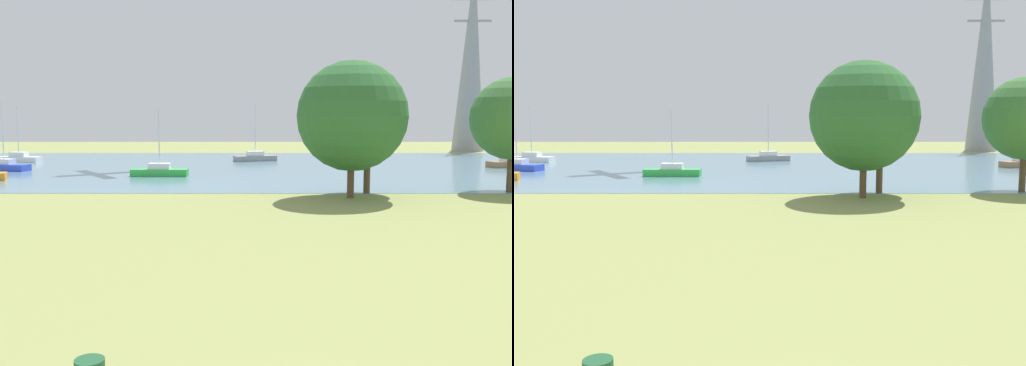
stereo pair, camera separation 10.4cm
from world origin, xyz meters
TOP-DOWN VIEW (x-y plane):
  - ground_plane at (0.00, 22.00)m, footprint 160.00×160.00m
  - water_surface at (0.00, 50.00)m, footprint 140.00×40.00m
  - sailboat_brown at (24.91, 49.25)m, footprint 5.02×3.03m
  - sailboat_blue at (-24.28, 45.64)m, footprint 5.02×2.62m
  - sailboat_gray at (-0.69, 56.72)m, footprint 5.02×3.04m
  - sailboat_green at (-8.86, 40.82)m, footprint 4.82×1.56m
  - sailboat_white at (-26.88, 55.27)m, footprint 4.97×2.18m
  - tree_mid_shore at (5.42, 28.17)m, footprint 6.94×6.94m
  - tree_east_near at (6.87, 30.36)m, footprint 4.69×4.69m
  - tree_west_near at (16.79, 30.97)m, footprint 5.62×5.62m
  - electricity_pylon at (30.01, 74.83)m, footprint 6.40×4.40m

SIDE VIEW (x-z plane):
  - ground_plane at x=0.00m, z-range 0.00..0.00m
  - water_surface at x=0.00m, z-range 0.00..0.02m
  - sailboat_green at x=-8.86m, z-range -2.41..3.31m
  - sailboat_brown at x=24.91m, z-range -2.56..3.47m
  - sailboat_white at x=-26.88m, z-range -2.59..3.50m
  - sailboat_gray at x=-0.69m, z-range -2.76..3.68m
  - sailboat_blue at x=-24.28m, z-range -2.84..3.76m
  - tree_east_near at x=6.87m, z-range 1.29..8.58m
  - tree_west_near at x=16.79m, z-range 1.09..8.90m
  - tree_mid_shore at x=5.42m, z-range 0.85..9.50m
  - electricity_pylon at x=30.01m, z-range 0.01..26.72m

